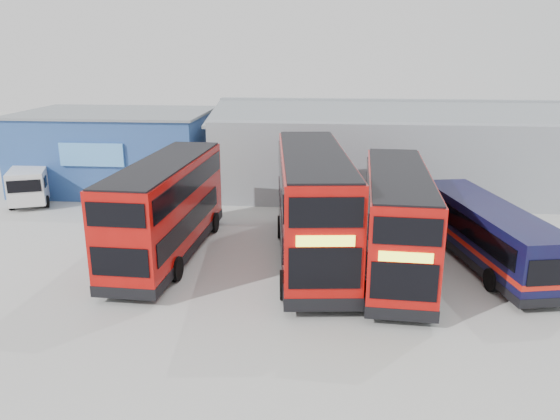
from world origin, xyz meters
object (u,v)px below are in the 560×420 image
object	(u,v)px
office_block	(118,149)
double_decker_left	(167,210)
maintenance_shed	(446,149)
panel_van	(31,182)
double_decker_right	(396,223)
double_decker_centre	(313,207)
single_decker_blue	(487,235)

from	to	relation	value
office_block	double_decker_left	xyz separation A→B (m)	(7.03, -12.37, -0.38)
maintenance_shed	panel_van	bearing A→B (deg)	-166.84
double_decker_right	panel_van	distance (m)	23.01
double_decker_left	double_decker_centre	size ratio (longest dim) A/B	0.89
double_decker_right	panel_van	size ratio (longest dim) A/B	1.92
single_decker_blue	panel_van	world-z (taller)	single_decker_blue
double_decker_centre	double_decker_right	distance (m)	3.67
double_decker_right	double_decker_left	bearing A→B (deg)	178.49
double_decker_centre	single_decker_blue	world-z (taller)	double_decker_centre
single_decker_blue	double_decker_centre	bearing A→B (deg)	-10.02
office_block	panel_van	size ratio (longest dim) A/B	2.26
double_decker_left	double_decker_centre	bearing A→B (deg)	-176.12
maintenance_shed	single_decker_blue	bearing A→B (deg)	-93.51
double_decker_right	panel_van	xyz separation A→B (m)	(-21.11, 9.11, -0.93)
double_decker_left	double_decker_centre	distance (m)	6.52
maintenance_shed	double_decker_right	distance (m)	15.99
panel_van	double_decker_right	bearing A→B (deg)	-44.62
office_block	maintenance_shed	bearing A→B (deg)	5.21
double_decker_centre	single_decker_blue	size ratio (longest dim) A/B	1.18
office_block	single_decker_blue	distance (m)	24.33
office_block	double_decker_centre	bearing A→B (deg)	-42.01
maintenance_shed	double_decker_centre	xyz separation A→B (m)	(-8.46, -14.20, -0.15)
maintenance_shed	single_decker_blue	size ratio (longest dim) A/B	3.03
double_decker_right	office_block	bearing A→B (deg)	145.46
single_decker_blue	panel_van	distance (m)	26.39
double_decker_right	single_decker_blue	xyz separation A→B (m)	(4.08, 1.22, -0.85)
double_decker_centre	office_block	bearing A→B (deg)	131.79
office_block	double_decker_left	bearing A→B (deg)	-60.38
double_decker_left	double_decker_right	bearing A→B (deg)	177.66
double_decker_centre	double_decker_right	xyz separation A→B (m)	(3.53, -1.00, -0.28)
office_block	maintenance_shed	distance (m)	22.09
double_decker_left	single_decker_blue	distance (m)	14.14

